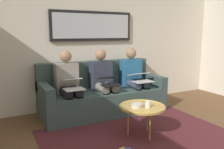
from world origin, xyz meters
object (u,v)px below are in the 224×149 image
(laptop_silver, at_px, (141,77))
(person_right, at_px, (68,83))
(couch, at_px, (102,95))
(person_left, at_px, (134,76))
(coffee_table, at_px, (142,107))
(laptop_white, at_px, (72,84))
(bowl, at_px, (137,105))
(person_middle, at_px, (103,79))
(laptop_black, at_px, (109,81))
(cup, at_px, (148,104))
(framed_mirror, at_px, (93,26))

(laptop_silver, relative_size, person_right, 0.32)
(couch, distance_m, person_left, 0.71)
(coffee_table, relative_size, laptop_white, 1.64)
(bowl, bearing_deg, person_middle, -91.50)
(laptop_black, bearing_deg, bowl, 88.09)
(person_right, bearing_deg, person_left, 180.00)
(person_right, bearing_deg, coffee_table, 121.33)
(couch, xyz_separation_m, cup, (-0.10, 1.30, 0.16))
(coffee_table, bearing_deg, cup, 115.07)
(laptop_silver, bearing_deg, bowl, 53.55)
(coffee_table, distance_m, person_right, 1.36)
(bowl, relative_size, person_middle, 0.14)
(couch, distance_m, laptop_black, 0.44)
(laptop_silver, height_order, person_middle, person_middle)
(bowl, xyz_separation_m, person_right, (0.61, -1.15, 0.16))
(couch, distance_m, person_right, 0.71)
(laptop_black, height_order, person_right, person_right)
(cup, height_order, laptop_black, laptop_black)
(couch, height_order, laptop_black, couch)
(coffee_table, bearing_deg, laptop_silver, -122.58)
(framed_mirror, bearing_deg, couch, 90.00)
(person_right, xyz_separation_m, laptop_white, (0.00, 0.23, 0.03))
(couch, bearing_deg, framed_mirror, -90.00)
(person_left, distance_m, person_middle, 0.64)
(coffee_table, xyz_separation_m, laptop_white, (0.70, -0.91, 0.22))
(cup, bearing_deg, person_right, -59.05)
(framed_mirror, relative_size, laptop_white, 4.19)
(couch, relative_size, laptop_black, 6.54)
(coffee_table, bearing_deg, bowl, -0.85)
(laptop_silver, height_order, laptop_white, laptop_white)
(coffee_table, xyz_separation_m, person_left, (-0.58, -1.15, 0.19))
(couch, distance_m, framed_mirror, 1.30)
(bowl, bearing_deg, framed_mirror, -91.07)
(bowl, bearing_deg, laptop_silver, -126.45)
(coffee_table, relative_size, person_left, 0.56)
(cup, height_order, laptop_white, laptop_white)
(bowl, distance_m, laptop_white, 1.11)
(cup, distance_m, person_right, 1.44)
(laptop_silver, height_order, person_right, person_right)
(person_middle, distance_m, laptop_white, 0.68)
(couch, xyz_separation_m, laptop_white, (0.64, 0.30, 0.32))
(cup, distance_m, person_middle, 1.24)
(bowl, relative_size, laptop_white, 0.40)
(person_left, xyz_separation_m, person_right, (1.28, 0.00, 0.00))
(laptop_black, bearing_deg, person_right, -20.87)
(cup, bearing_deg, laptop_white, -53.45)
(framed_mirror, relative_size, person_middle, 1.42)
(person_left, distance_m, laptop_silver, 0.24)
(laptop_black, height_order, laptop_white, laptop_white)
(laptop_black, distance_m, laptop_white, 0.64)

